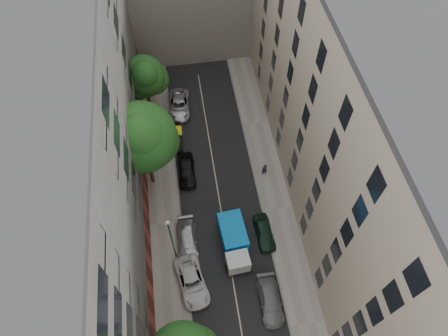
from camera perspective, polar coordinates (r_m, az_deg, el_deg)
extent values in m
plane|color=#4C4C49|center=(39.20, -0.28, -6.91)|extent=(120.00, 120.00, 0.00)
cube|color=black|center=(39.19, -0.28, -6.91)|extent=(8.00, 44.00, 0.02)
cube|color=gray|center=(39.17, -8.34, -7.89)|extent=(3.00, 44.00, 0.15)
cube|color=gray|center=(39.87, 7.60, -5.73)|extent=(3.00, 44.00, 0.15)
cube|color=#4B4946|center=(31.66, -20.45, -1.04)|extent=(8.00, 44.00, 20.00)
cube|color=tan|center=(33.36, 18.72, 3.82)|extent=(8.00, 44.00, 20.00)
cube|color=black|center=(37.33, 1.45, -11.08)|extent=(2.48, 5.51, 0.30)
cube|color=#A8AAAC|center=(35.83, 2.00, -13.28)|extent=(2.10, 1.73, 1.69)
cube|color=#0C83E5|center=(36.73, 1.25, -9.18)|extent=(2.45, 3.73, 1.79)
cylinder|color=black|center=(36.72, 0.46, -14.06)|extent=(0.28, 0.83, 0.83)
cylinder|color=black|center=(36.88, 3.44, -13.61)|extent=(0.28, 0.83, 0.83)
cylinder|color=black|center=(38.01, -0.38, -9.17)|extent=(0.28, 0.83, 0.83)
cylinder|color=black|center=(38.16, 2.46, -8.77)|extent=(0.28, 0.83, 0.83)
imported|color=silver|center=(36.14, -4.62, -15.90)|extent=(3.08, 5.23, 1.36)
imported|color=#AFB0B4|center=(37.61, -5.29, -10.15)|extent=(1.89, 4.50, 1.30)
imported|color=black|center=(41.20, -5.37, -0.33)|extent=(1.83, 4.34, 1.46)
imported|color=black|center=(44.01, -6.90, 4.44)|extent=(1.43, 3.90, 1.27)
imported|color=silver|center=(46.96, -6.42, 8.97)|extent=(2.70, 5.18, 1.39)
imported|color=slate|center=(35.83, 6.61, -18.29)|extent=(1.85, 4.50, 1.30)
imported|color=black|center=(37.92, 5.77, -9.16)|extent=(1.71, 3.93, 1.32)
cylinder|color=#382619|center=(40.19, -10.43, -0.51)|extent=(0.36, 0.36, 3.52)
cylinder|color=#382619|center=(37.75, -11.12, 1.99)|extent=(0.24, 0.24, 2.51)
sphere|color=#24501A|center=(35.81, -11.76, 4.29)|extent=(6.48, 6.48, 6.48)
sphere|color=#24501A|center=(36.91, -10.09, 3.81)|extent=(4.86, 4.86, 4.86)
sphere|color=#24501A|center=(36.13, -12.63, 2.84)|extent=(4.54, 4.54, 4.54)
sphere|color=#24501A|center=(34.28, -11.75, 4.63)|extent=(4.21, 4.21, 4.21)
cylinder|color=#382619|center=(46.47, -10.55, 9.01)|extent=(0.36, 0.36, 2.67)
cylinder|color=#382619|center=(44.84, -11.00, 10.99)|extent=(0.24, 0.24, 1.91)
sphere|color=#24501A|center=(43.56, -11.41, 12.71)|extent=(4.49, 4.49, 4.49)
sphere|color=#24501A|center=(44.41, -10.06, 12.38)|extent=(3.36, 3.36, 3.36)
sphere|color=#24501A|center=(43.62, -12.19, 11.63)|extent=(3.14, 3.14, 3.14)
sphere|color=#24501A|center=(42.29, -11.31, 12.99)|extent=(2.92, 2.92, 2.92)
cylinder|color=#175133|center=(34.48, -7.40, -10.32)|extent=(0.14, 0.14, 6.88)
sphere|color=silver|center=(31.27, -8.10, -7.73)|extent=(0.36, 0.36, 0.36)
imported|color=black|center=(41.03, 5.78, -0.19)|extent=(0.65, 0.49, 1.62)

